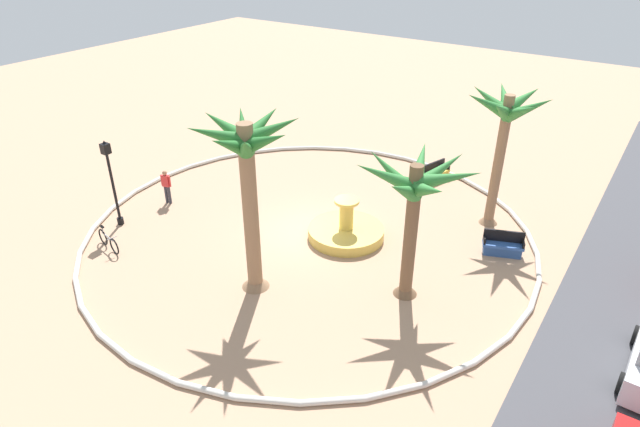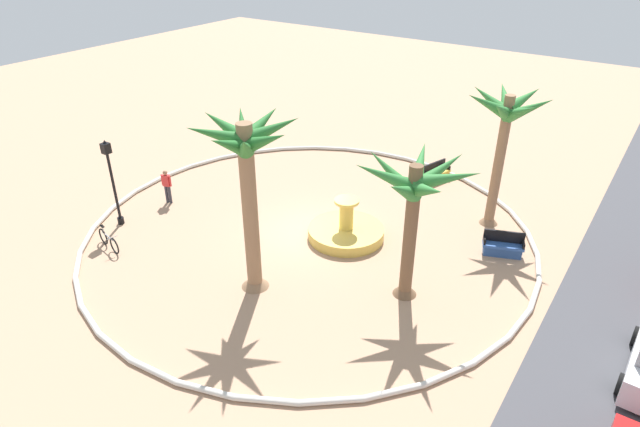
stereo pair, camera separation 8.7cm
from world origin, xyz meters
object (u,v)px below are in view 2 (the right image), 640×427
at_px(bench_west, 503,247).
at_px(bicycle_red_frame, 109,241).
at_px(lamppost, 112,176).
at_px(person_cyclist_helmet, 167,185).
at_px(fountain, 346,231).
at_px(palm_tree_near_fountain, 414,195).
at_px(palm_tree_by_curb, 505,124).
at_px(palm_tree_mid_plaza, 247,167).
at_px(bench_east, 436,175).

bearing_deg(bench_west, bicycle_red_frame, -57.13).
xyz_separation_m(lamppost, person_cyclist_helmet, (-2.58, 0.25, -1.38)).
height_order(bench_west, person_cyclist_helmet, person_cyclist_helmet).
xyz_separation_m(fountain, palm_tree_near_fountain, (2.11, 3.86, 3.75)).
xyz_separation_m(palm_tree_by_curb, person_cyclist_helmet, (6.74, -13.23, -3.70)).
relative_size(palm_tree_mid_plaza, bench_west, 3.96).
bearing_deg(bench_west, bench_east, -134.06).
height_order(fountain, person_cyclist_helmet, fountain).
relative_size(palm_tree_mid_plaza, bicycle_red_frame, 3.89).
height_order(palm_tree_mid_plaza, person_cyclist_helmet, palm_tree_mid_plaza).
bearing_deg(bicycle_red_frame, lamppost, -139.79).
distance_m(fountain, lamppost, 10.26).
relative_size(bench_east, person_cyclist_helmet, 1.00).
distance_m(palm_tree_by_curb, bench_east, 6.28).
relative_size(palm_tree_mid_plaza, lamppost, 1.67).
relative_size(fountain, palm_tree_near_fountain, 0.60).
xyz_separation_m(fountain, palm_tree_by_curb, (-4.62, 4.60, 4.37)).
relative_size(palm_tree_mid_plaza, bench_east, 3.94).
height_order(lamppost, person_cyclist_helmet, lamppost).
height_order(palm_tree_near_fountain, palm_tree_by_curb, palm_tree_by_curb).
bearing_deg(bicycle_red_frame, fountain, 129.76).
bearing_deg(bicycle_red_frame, person_cyclist_helmet, -165.38).
distance_m(palm_tree_near_fountain, palm_tree_by_curb, 6.80).
height_order(palm_tree_near_fountain, palm_tree_mid_plaza, palm_tree_mid_plaza).
relative_size(palm_tree_near_fountain, palm_tree_by_curb, 0.88).
xyz_separation_m(bench_west, bicycle_red_frame, (8.71, -13.48, 0.04)).
height_order(palm_tree_mid_plaza, bench_west, palm_tree_mid_plaza).
bearing_deg(palm_tree_near_fountain, person_cyclist_helmet, -89.96).
bearing_deg(bicycle_red_frame, palm_tree_near_fountain, 110.06).
bearing_deg(person_cyclist_helmet, palm_tree_mid_plaza, 70.59).
relative_size(bench_east, lamppost, 0.42).
xyz_separation_m(palm_tree_mid_plaza, bench_west, (-7.27, 6.86, -4.48)).
relative_size(palm_tree_by_curb, palm_tree_mid_plaza, 0.92).
relative_size(palm_tree_near_fountain, bench_west, 3.21).
height_order(fountain, palm_tree_mid_plaza, palm_tree_mid_plaza).
height_order(palm_tree_by_curb, bicycle_red_frame, palm_tree_by_curb).
bearing_deg(palm_tree_near_fountain, palm_tree_mid_plaza, -60.40).
height_order(palm_tree_by_curb, lamppost, palm_tree_by_curb).
xyz_separation_m(palm_tree_near_fountain, palm_tree_mid_plaza, (2.72, -4.80, 0.79)).
xyz_separation_m(fountain, bicycle_red_frame, (6.28, -7.55, 0.10)).
relative_size(fountain, person_cyclist_helmet, 1.92).
distance_m(fountain, bench_east, 7.36).
relative_size(palm_tree_near_fountain, bench_east, 3.20).
bearing_deg(person_cyclist_helmet, bench_west, 107.36).
relative_size(bench_east, bench_west, 1.00).
relative_size(palm_tree_near_fountain, lamppost, 1.35).
bearing_deg(palm_tree_by_curb, bench_east, -125.92).
xyz_separation_m(palm_tree_mid_plaza, bench_east, (-12.14, 1.82, -4.48)).
xyz_separation_m(palm_tree_by_curb, lamppost, (9.32, -13.49, -2.32)).
height_order(bench_east, bench_west, same).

